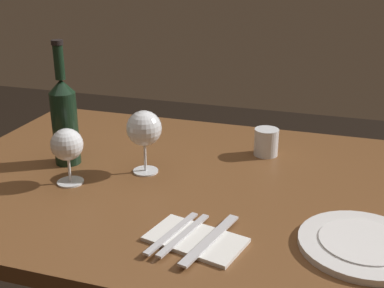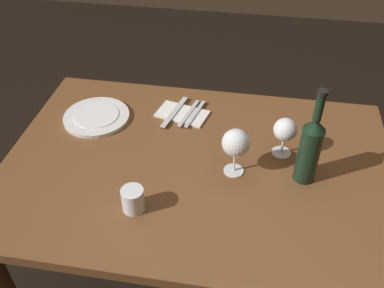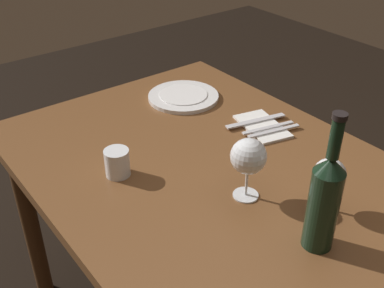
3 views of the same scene
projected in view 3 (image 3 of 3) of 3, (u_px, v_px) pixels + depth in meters
The scene contains 10 objects.
dining_table at pixel (218, 197), 1.35m from camera, with size 1.30×0.90×0.74m.
wine_glass_left at pixel (248, 157), 1.15m from camera, with size 0.09×0.09×0.17m.
wine_glass_right at pixel (329, 176), 1.12m from camera, with size 0.08×0.08×0.14m.
wine_bottle at pixel (324, 200), 1.00m from camera, with size 0.07×0.07×0.33m.
water_tumbler at pixel (117, 164), 1.28m from camera, with size 0.07×0.07×0.08m.
dinner_plate at pixel (183, 96), 1.68m from camera, with size 0.25×0.25×0.02m.
folded_napkin at pixel (262, 126), 1.51m from camera, with size 0.21×0.15×0.01m.
fork_inner at pixel (268, 128), 1.49m from camera, with size 0.06×0.18×0.00m.
fork_outer at pixel (274, 131), 1.47m from camera, with size 0.06×0.18×0.00m.
table_knife at pixel (256, 121), 1.52m from camera, with size 0.07×0.21×0.00m.
Camera 3 is at (-0.80, 0.71, 1.50)m, focal length 44.59 mm.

